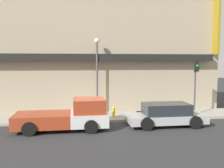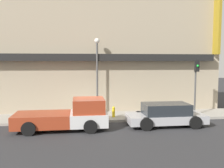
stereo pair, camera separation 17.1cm
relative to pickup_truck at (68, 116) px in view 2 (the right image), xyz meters
The scene contains 8 objects.
ground_plane 2.15m from the pickup_truck, 37.24° to the left, with size 80.00×80.00×0.00m, color #2D2D30.
sidewalk 3.14m from the pickup_truck, 58.59° to the left, with size 36.00×2.80×0.16m.
building 6.90m from the pickup_truck, 73.61° to the left, with size 19.80×3.80×11.63m.
pickup_truck is the anchor object (origin of this frame).
parked_car 5.81m from the pickup_truck, ahead, with size 4.65×2.03×1.36m.
fire_hydrant 3.59m from the pickup_truck, 35.41° to the left, with size 0.20×0.20×0.72m.
street_lamp 4.75m from the pickup_truck, 60.27° to the left, with size 0.36×0.36×5.34m.
traffic_light 9.03m from the pickup_truck, 12.54° to the left, with size 0.28×0.42×3.82m.
Camera 2 is at (-0.95, -15.41, 3.86)m, focal length 40.00 mm.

